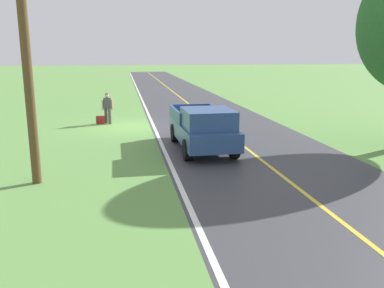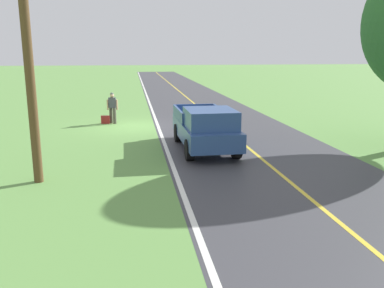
# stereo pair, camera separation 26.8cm
# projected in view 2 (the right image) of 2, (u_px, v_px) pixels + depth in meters

# --- Properties ---
(ground_plane) EXTENTS (200.00, 200.00, 0.00)m
(ground_plane) POSITION_uv_depth(u_px,v_px,m) (135.00, 126.00, 22.14)
(ground_plane) COLOR #609347
(road_surface) EXTENTS (7.24, 120.00, 0.00)m
(road_surface) POSITION_uv_depth(u_px,v_px,m) (219.00, 124.00, 22.81)
(road_surface) COLOR #3D3D42
(road_surface) RESTS_ON ground
(lane_edge_line) EXTENTS (0.16, 117.60, 0.00)m
(lane_edge_line) POSITION_uv_depth(u_px,v_px,m) (158.00, 126.00, 22.32)
(lane_edge_line) COLOR silver
(lane_edge_line) RESTS_ON ground
(lane_centre_line) EXTENTS (0.14, 117.60, 0.00)m
(lane_centre_line) POSITION_uv_depth(u_px,v_px,m) (219.00, 124.00, 22.81)
(lane_centre_line) COLOR gold
(lane_centre_line) RESTS_ON ground
(hitchhiker_walking) EXTENTS (0.62, 0.53, 1.75)m
(hitchhiker_walking) POSITION_uv_depth(u_px,v_px,m) (112.00, 106.00, 22.86)
(hitchhiker_walking) COLOR #4C473D
(hitchhiker_walking) RESTS_ON ground
(suitcase_carried) EXTENTS (0.47, 0.23, 0.45)m
(suitcase_carried) POSITION_uv_depth(u_px,v_px,m) (105.00, 120.00, 22.91)
(suitcase_carried) COLOR maroon
(suitcase_carried) RESTS_ON ground
(pickup_truck_passing) EXTENTS (2.17, 5.43, 1.82)m
(pickup_truck_passing) POSITION_uv_depth(u_px,v_px,m) (206.00, 127.00, 16.55)
(pickup_truck_passing) COLOR #2D4C84
(pickup_truck_passing) RESTS_ON ground
(utility_pole_roadside) EXTENTS (0.28, 0.28, 8.99)m
(utility_pole_roadside) POSITION_uv_depth(u_px,v_px,m) (26.00, 33.00, 11.74)
(utility_pole_roadside) COLOR brown
(utility_pole_roadside) RESTS_ON ground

